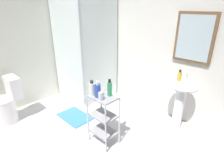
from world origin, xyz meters
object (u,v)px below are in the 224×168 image
toilet (7,104)px  lotion_bottle_white (92,89)px  rinse_cup (101,96)px  body_wash_bottle_green (110,89)px  shower_stall (86,77)px  hand_soap_bottle (179,76)px  storage_cart (103,116)px  shampoo_bottle_blue (98,90)px  pedestal_sink (180,96)px  bath_mat (75,116)px

toilet → lotion_bottle_white: lotion_bottle_white is taller
rinse_cup → body_wash_bottle_green: bearing=91.9°
shower_stall → lotion_bottle_white: 1.48m
hand_soap_bottle → rinse_cup: hand_soap_bottle is taller
shower_stall → body_wash_bottle_green: (1.35, -0.66, 0.38)m
storage_cart → lotion_bottle_white: bearing=-152.9°
shampoo_bottle_blue → storage_cart: bearing=51.9°
pedestal_sink → rinse_cup: size_ratio=7.92×
rinse_cup → pedestal_sink: bearing=64.1°
shower_stall → toilet: 1.53m
shower_stall → body_wash_bottle_green: bearing=-26.2°
pedestal_sink → bath_mat: size_ratio=1.35×
bath_mat → rinse_cup: bearing=-10.1°
shower_stall → lotion_bottle_white: size_ratio=9.49×
hand_soap_bottle → shower_stall: bearing=-170.8°
storage_cart → lotion_bottle_white: size_ratio=3.51×
rinse_cup → bath_mat: size_ratio=0.17×
hand_soap_bottle → lotion_bottle_white: size_ratio=0.80×
shower_stall → rinse_cup: size_ratio=19.57×
storage_cart → toilet: bearing=-154.0°
toilet → shower_stall: bearing=80.5°
pedestal_sink → shampoo_bottle_blue: bearing=-120.0°
lotion_bottle_white → rinse_cup: bearing=-3.0°
storage_cart → body_wash_bottle_green: 0.42m
toilet → hand_soap_bottle: 2.82m
rinse_cup → bath_mat: bearing=169.9°
shower_stall → storage_cart: shower_stall is taller
shampoo_bottle_blue → bath_mat: size_ratio=0.36×
pedestal_sink → storage_cart: 1.21m
body_wash_bottle_green → hand_soap_bottle: bearing=63.0°
pedestal_sink → lotion_bottle_white: 1.36m
storage_cart → shampoo_bottle_blue: (-0.04, -0.05, 0.40)m
hand_soap_bottle → shampoo_bottle_blue: hand_soap_bottle is taller
body_wash_bottle_green → bath_mat: (-0.88, -0.00, -0.83)m
body_wash_bottle_green → lotion_bottle_white: bearing=-139.5°
body_wash_bottle_green → rinse_cup: (0.01, -0.16, -0.05)m
toilet → storage_cart: toilet is taller
hand_soap_bottle → shampoo_bottle_blue: bearing=-117.6°
bath_mat → pedestal_sink: bearing=34.0°
shower_stall → rinse_cup: shower_stall is taller
pedestal_sink → bath_mat: (-1.43, -0.97, -0.57)m
storage_cart → hand_soap_bottle: bearing=63.0°
toilet → hand_soap_bottle: size_ratio=4.49×
shower_stall → pedestal_sink: (1.90, 0.30, 0.12)m
bath_mat → shampoo_bottle_blue: bearing=-9.4°
pedestal_sink → lotion_bottle_white: bearing=-123.2°
shower_stall → body_wash_bottle_green: 1.55m
pedestal_sink → body_wash_bottle_green: bearing=-119.8°
storage_cart → shampoo_bottle_blue: size_ratio=3.43×
lotion_bottle_white → bath_mat: size_ratio=0.35×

